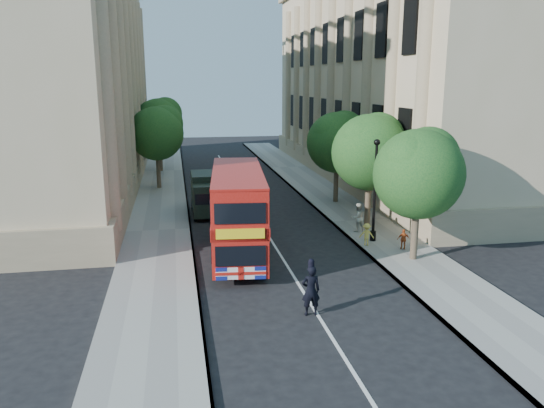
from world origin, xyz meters
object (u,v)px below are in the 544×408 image
lamp_post (375,195)px  woman_pedestrian (358,217)px  double_decker_bus (238,210)px  police_constable (311,291)px  box_van (207,195)px

lamp_post → woman_pedestrian: 2.39m
lamp_post → double_decker_bus: bearing=-174.3°
lamp_post → police_constable: size_ratio=2.84×
lamp_post → double_decker_bus: (-6.95, -0.69, -0.32)m
police_constable → box_van: bearing=-79.0°
box_van → woman_pedestrian: 9.59m
double_decker_bus → woman_pedestrian: size_ratio=5.61×
woman_pedestrian → double_decker_bus: bearing=7.3°
double_decker_bus → police_constable: (1.70, -7.01, -1.28)m
box_van → police_constable: bearing=-80.1°
lamp_post → woman_pedestrian: bearing=96.6°
police_constable → woman_pedestrian: police_constable is taller
police_constable → woman_pedestrian: 10.71m
box_van → police_constable: (2.65, -15.16, -0.31)m
double_decker_bus → box_van: size_ratio=2.01×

